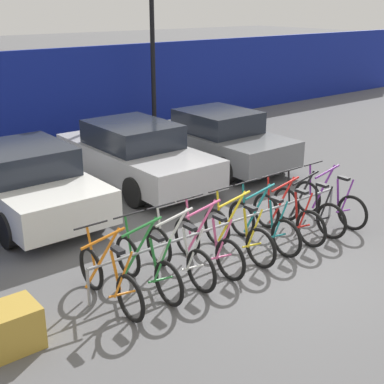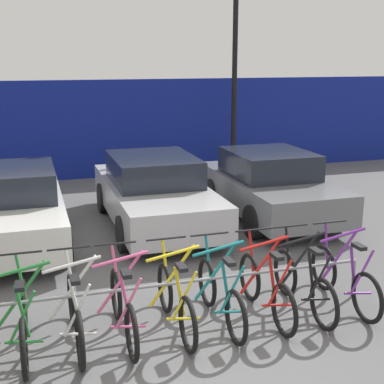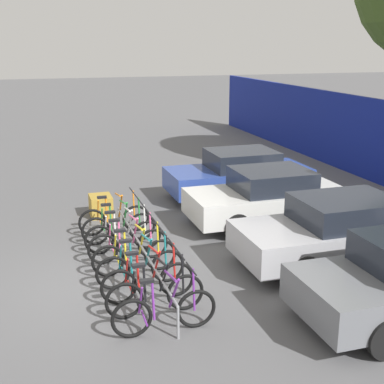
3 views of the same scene
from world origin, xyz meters
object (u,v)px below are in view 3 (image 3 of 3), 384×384
Objects in this scene: bicycle_red at (148,281)px; bicycle_purple at (165,311)px; car_blue at (239,174)px; bicycle_black at (155,294)px; bicycle_white at (123,235)px; bicycle_orange at (114,218)px; car_white at (268,197)px; bicycle_pink at (128,244)px; cargo_crate at (101,206)px; bicycle_green at (119,227)px; car_silver at (341,231)px; bike_rack at (141,248)px; bicycle_teal at (141,267)px; bicycle_yellow at (134,255)px.

bicycle_red is 1.15m from bicycle_purple.
bicycle_purple is at bearing -30.68° from car_blue.
bicycle_black and bicycle_purple have the same top height.
bicycle_red is at bearing -3.95° from bicycle_white.
bicycle_black is at bearing -0.77° from bicycle_orange.
bicycle_pink is at bearing -70.77° from car_white.
bicycle_orange is 4.15m from bicycle_black.
bicycle_red is (3.61, 0.00, 0.00)m from bicycle_orange.
bicycle_green is at bearing 3.31° from cargo_crate.
car_silver is (-0.48, 4.20, 0.31)m from bicycle_red.
bicycle_purple is at bearing -1.04° from bicycle_red.
bicycle_white is at bearing -51.33° from car_blue.
bike_rack is 0.64m from bicycle_teal.
car_silver is 6.22× the size of cargo_crate.
bicycle_orange is 5.25m from car_silver.
bicycle_white is 1.79m from bicycle_teal.
car_blue is (-2.03, 4.03, 0.31)m from bicycle_orange.
car_white reaches higher than bicycle_yellow.
bicycle_orange is at bearing 176.05° from bicycle_white.
car_blue is at bearing 152.16° from bicycle_purple.
bicycle_pink reaches higher than bike_rack.
car_blue reaches higher than bicycle_black.
car_white reaches higher than bicycle_teal.
bicycle_white is at bearing -176.57° from bicycle_pink.
bike_rack is at bearing 16.78° from bicycle_pink.
bicycle_yellow reaches higher than bike_rack.
car_silver is at bearing 52.53° from bicycle_orange.
bike_rack is at bearing 169.78° from bicycle_teal.
bicycle_teal is 4.62m from car_white.
car_blue is 4.21m from cargo_crate.
bicycle_green is 1.78m from bicycle_yellow.
bicycle_yellow is 0.41× the size of car_blue.
bicycle_yellow is at bearing -176.44° from bicycle_teal.
bicycle_pink is 5.54m from car_blue.
bicycle_purple is (0.61, 0.00, 0.00)m from bicycle_black.
bicycle_yellow is (1.21, 0.00, 0.00)m from bicycle_white.
car_silver is at bearing 91.64° from bicycle_teal.
bicycle_white and bicycle_teal have the same top height.
cargo_crate is at bearing -136.71° from car_silver.
bicycle_black reaches higher than cargo_crate.
car_silver reaches higher than bicycle_red.
bicycle_teal is at bearing 3.04° from bicycle_yellow.
bicycle_teal is (1.79, 0.00, 0.00)m from bicycle_white.
car_white is at bearing 64.55° from cargo_crate.
bicycle_black is at bearing -2.49° from bicycle_green.
bike_rack is 3.10× the size of bicycle_yellow.
car_white is (0.42, 3.82, 0.31)m from bicycle_orange.
bicycle_yellow is (2.40, 0.00, 0.00)m from bicycle_orange.
car_silver is 6.31m from cargo_crate.
cargo_crate is (0.58, -4.15, -0.42)m from car_blue.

